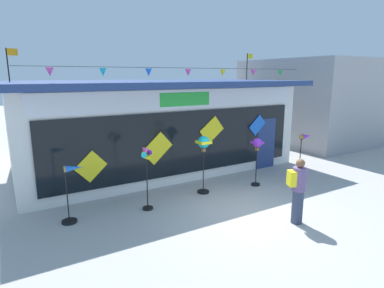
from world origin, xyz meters
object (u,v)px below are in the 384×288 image
Objects in this scene: wind_spinner_center_right at (257,149)px; person_near_camera at (298,190)px; wind_spinner_right at (304,148)px; wind_spinner_center_left at (204,148)px; kite_shop_building at (153,123)px; wind_spinner_far_left at (72,190)px; wind_spinner_left at (147,167)px.

person_near_camera is at bearing -111.38° from wind_spinner_center_right.
wind_spinner_right is 4.22m from person_near_camera.
wind_spinner_center_right is at bearing -9.69° from wind_spinner_center_left.
person_near_camera is (0.89, -6.81, -0.87)m from kite_shop_building.
wind_spinner_far_left is at bearing 177.32° from wind_spinner_center_right.
wind_spinner_left is at bearing -170.80° from wind_spinner_center_left.
wind_spinner_far_left is 0.81× the size of wind_spinner_center_left.
wind_spinner_far_left is 0.89× the size of person_near_camera.
kite_shop_building reaches higher than wind_spinner_center_left.
kite_shop_building is at bearing 90.37° from wind_spinner_center_left.
person_near_camera reaches higher than wind_spinner_far_left.
wind_spinner_right is (4.16, -0.37, -0.40)m from wind_spinner_center_left.
wind_spinner_right is at bearing -0.37° from wind_spinner_left.
wind_spinner_center_left is (0.02, -3.81, -0.30)m from kite_shop_building.
wind_spinner_center_right is 1.03× the size of wind_spinner_right.
person_near_camera is (-3.29, -2.63, -0.17)m from wind_spinner_right.
person_near_camera reaches higher than wind_spinner_right.
wind_spinner_far_left is at bearing -135.61° from kite_shop_building.
wind_spinner_center_right is 0.98× the size of person_near_camera.
wind_spinner_center_right is at bearing 2.95° from person_near_camera.
wind_spinner_center_left is 4.20m from wind_spinner_right.
person_near_camera is (4.84, -2.95, 0.02)m from wind_spinner_far_left.
person_near_camera is at bearing -82.54° from kite_shop_building.
wind_spinner_center_left reaches higher than wind_spinner_center_right.
wind_spinner_center_left is 3.18m from person_near_camera.
wind_spinner_left is 3.96m from person_near_camera.
person_near_camera is (0.87, -3.00, -0.57)m from wind_spinner_center_left.
kite_shop_building is 4.59m from wind_spinner_center_right.
wind_spinner_center_right reaches higher than wind_spinner_right.
wind_spinner_center_left reaches higher than wind_spinner_far_left.
wind_spinner_center_right is at bearing 0.04° from wind_spinner_left.
kite_shop_building is at bearing 44.39° from wind_spinner_far_left.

